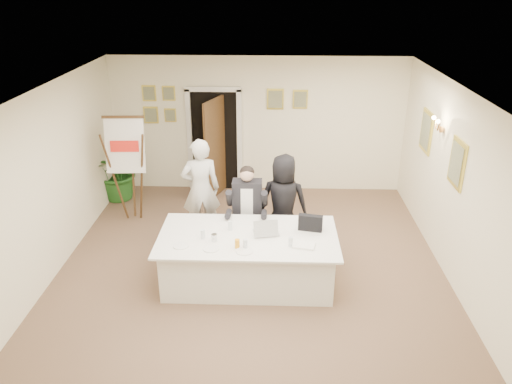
{
  "coord_description": "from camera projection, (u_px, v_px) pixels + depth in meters",
  "views": [
    {
      "loc": [
        0.32,
        -6.45,
        4.26
      ],
      "look_at": [
        0.06,
        0.6,
        1.17
      ],
      "focal_mm": 35.0,
      "sensor_mm": 36.0,
      "label": 1
    }
  ],
  "objects": [
    {
      "name": "ceiling",
      "position": [
        249.0,
        96.0,
        6.5
      ],
      "size": [
        6.0,
        7.0,
        0.02
      ],
      "primitive_type": "cube",
      "color": "white",
      "rests_on": "wall_back"
    },
    {
      "name": "laptop",
      "position": [
        266.0,
        224.0,
        7.25
      ],
      "size": [
        0.42,
        0.43,
        0.28
      ],
      "primitive_type": null,
      "rotation": [
        0.0,
        0.0,
        0.2
      ],
      "color": "#B7BABC",
      "rests_on": "conference_table"
    },
    {
      "name": "glass_d",
      "position": [
        230.0,
        226.0,
        7.36
      ],
      "size": [
        0.08,
        0.08,
        0.14
      ],
      "primitive_type": "cylinder",
      "rotation": [
        0.0,
        0.0,
        -0.35
      ],
      "color": "silver",
      "rests_on": "conference_table"
    },
    {
      "name": "potted_palm",
      "position": [
        119.0,
        170.0,
        10.09
      ],
      "size": [
        1.41,
        1.34,
        1.23
      ],
      "primitive_type": "imported",
      "rotation": [
        0.0,
        0.0,
        0.45
      ],
      "color": "#20581D",
      "rests_on": "floor"
    },
    {
      "name": "standing_woman",
      "position": [
        283.0,
        203.0,
        8.17
      ],
      "size": [
        0.87,
        0.64,
        1.64
      ],
      "primitive_type": "imported",
      "rotation": [
        0.0,
        0.0,
        2.98
      ],
      "color": "black",
      "rests_on": "floor"
    },
    {
      "name": "wall_front",
      "position": [
        229.0,
        376.0,
        3.86
      ],
      "size": [
        6.0,
        0.1,
        2.8
      ],
      "primitive_type": "cube",
      "color": "white",
      "rests_on": "floor"
    },
    {
      "name": "pictures_back_wall",
      "position": [
        218.0,
        104.0,
        10.08
      ],
      "size": [
        3.4,
        0.06,
        0.8
      ],
      "primitive_type": null,
      "color": "#E0CC4C",
      "rests_on": "wall_back"
    },
    {
      "name": "plate_near",
      "position": [
        244.0,
        251.0,
        6.81
      ],
      "size": [
        0.29,
        0.29,
        0.01
      ],
      "primitive_type": "cylinder",
      "rotation": [
        0.0,
        0.0,
        0.25
      ],
      "color": "white",
      "rests_on": "conference_table"
    },
    {
      "name": "standing_man",
      "position": [
        201.0,
        189.0,
        8.48
      ],
      "size": [
        0.73,
        0.56,
        1.79
      ],
      "primitive_type": "imported",
      "rotation": [
        0.0,
        0.0,
        3.36
      ],
      "color": "silver",
      "rests_on": "floor"
    },
    {
      "name": "wall_back",
      "position": [
        258.0,
        125.0,
        10.26
      ],
      "size": [
        6.0,
        0.1,
        2.8
      ],
      "primitive_type": "cube",
      "color": "white",
      "rests_on": "floor"
    },
    {
      "name": "plate_mid",
      "position": [
        211.0,
        249.0,
        6.87
      ],
      "size": [
        0.25,
        0.25,
        0.01
      ],
      "primitive_type": "cylinder",
      "rotation": [
        0.0,
        0.0,
        0.08
      ],
      "color": "white",
      "rests_on": "conference_table"
    },
    {
      "name": "floor",
      "position": [
        250.0,
        277.0,
        7.62
      ],
      "size": [
        7.0,
        7.0,
        0.0
      ],
      "primitive_type": "plane",
      "color": "brown",
      "rests_on": "ground"
    },
    {
      "name": "doorway",
      "position": [
        215.0,
        144.0,
        10.27
      ],
      "size": [
        1.14,
        0.86,
        2.2
      ],
      "color": "black",
      "rests_on": "floor"
    },
    {
      "name": "pictures_right_wall",
      "position": [
        440.0,
        146.0,
        7.92
      ],
      "size": [
        0.06,
        2.2,
        0.8
      ],
      "primitive_type": null,
      "color": "#E0CC4C",
      "rests_on": "wall_right"
    },
    {
      "name": "glass_b",
      "position": [
        245.0,
        244.0,
        6.87
      ],
      "size": [
        0.06,
        0.06,
        0.14
      ],
      "primitive_type": "cylinder",
      "rotation": [
        0.0,
        0.0,
        -0.02
      ],
      "color": "silver",
      "rests_on": "conference_table"
    },
    {
      "name": "wall_right",
      "position": [
        464.0,
        197.0,
        6.96
      ],
      "size": [
        0.1,
        7.0,
        2.8
      ],
      "primitive_type": "cube",
      "color": "white",
      "rests_on": "floor"
    },
    {
      "name": "glass_a",
      "position": [
        203.0,
        234.0,
        7.12
      ],
      "size": [
        0.08,
        0.08,
        0.14
      ],
      "primitive_type": "cylinder",
      "rotation": [
        0.0,
        0.0,
        -0.31
      ],
      "color": "silver",
      "rests_on": "conference_table"
    },
    {
      "name": "wall_left",
      "position": [
        42.0,
        191.0,
        7.16
      ],
      "size": [
        0.1,
        7.0,
        2.8
      ],
      "primitive_type": "cube",
      "color": "white",
      "rests_on": "floor"
    },
    {
      "name": "seated_man",
      "position": [
        247.0,
        210.0,
        8.08
      ],
      "size": [
        0.65,
        0.7,
        1.5
      ],
      "primitive_type": null,
      "rotation": [
        0.0,
        0.0,
        -0.01
      ],
      "color": "black",
      "rests_on": "floor"
    },
    {
      "name": "glass_c",
      "position": [
        291.0,
        242.0,
        6.92
      ],
      "size": [
        0.06,
        0.06,
        0.14
      ],
      "primitive_type": "cylinder",
      "rotation": [
        0.0,
        0.0,
        0.07
      ],
      "color": "silver",
      "rests_on": "conference_table"
    },
    {
      "name": "wall_sconce",
      "position": [
        439.0,
        125.0,
        7.78
      ],
      "size": [
        0.2,
        0.3,
        0.24
      ],
      "primitive_type": null,
      "color": "#C6853F",
      "rests_on": "wall_right"
    },
    {
      "name": "steel_jug",
      "position": [
        214.0,
        238.0,
        7.06
      ],
      "size": [
        0.1,
        0.1,
        0.11
      ],
      "primitive_type": "cylinder",
      "rotation": [
        0.0,
        0.0,
        -0.2
      ],
      "color": "silver",
      "rests_on": "conference_table"
    },
    {
      "name": "paper_stack",
      "position": [
        304.0,
        245.0,
        6.94
      ],
      "size": [
        0.34,
        0.27,
        0.03
      ],
      "primitive_type": "cube",
      "rotation": [
        0.0,
        0.0,
        -0.21
      ],
      "color": "white",
      "rests_on": "conference_table"
    },
    {
      "name": "oj_glass",
      "position": [
        237.0,
        244.0,
        6.88
      ],
      "size": [
        0.09,
        0.09,
        0.13
      ],
      "primitive_type": "cylinder",
      "rotation": [
        0.0,
        0.0,
        -0.35
      ],
      "color": "orange",
      "rests_on": "conference_table"
    },
    {
      "name": "plate_left",
      "position": [
        181.0,
        246.0,
        6.95
      ],
      "size": [
        0.26,
        0.26,
        0.01
      ],
      "primitive_type": "cylinder",
      "rotation": [
        0.0,
        0.0,
        0.19
      ],
      "color": "white",
      "rests_on": "conference_table"
    },
    {
      "name": "conference_table",
      "position": [
        248.0,
        258.0,
        7.38
      ],
      "size": [
        2.6,
        1.39,
        0.78
      ],
      "color": "white",
      "rests_on": "floor"
    },
    {
      "name": "laptop_bag",
      "position": [
        310.0,
        223.0,
        7.33
      ],
      "size": [
        0.36,
        0.17,
        0.25
      ],
      "primitive_type": "cube",
      "rotation": [
        0.0,
        0.0,
        -0.2
      ],
      "color": "black",
      "rests_on": "conference_table"
    },
    {
      "name": "flip_chart",
      "position": [
        129.0,
        174.0,
        9.07
      ],
      "size": [
        0.7,
        0.45,
        1.97
      ],
      "color": "#392412",
      "rests_on": "floor"
    }
  ]
}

